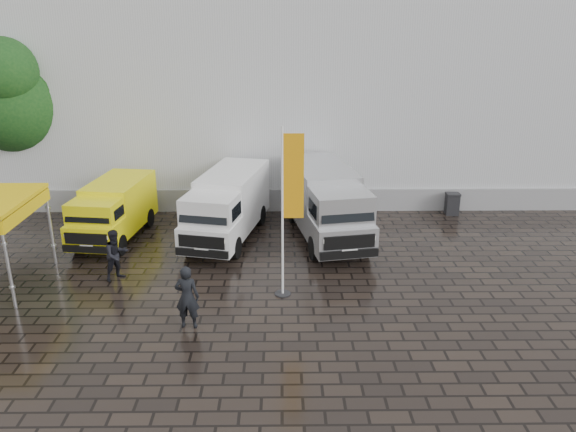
# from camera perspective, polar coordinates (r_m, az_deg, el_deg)

# --- Properties ---
(ground) EXTENTS (120.00, 120.00, 0.00)m
(ground) POSITION_cam_1_polar(r_m,az_deg,el_deg) (17.82, -0.62, -7.80)
(ground) COLOR black
(ground) RESTS_ON ground
(exhibition_hall) EXTENTS (44.00, 16.00, 12.00)m
(exhibition_hall) POSITION_cam_1_polar(r_m,az_deg,el_deg) (31.97, 3.03, 15.59)
(exhibition_hall) COLOR silver
(exhibition_hall) RESTS_ON ground
(hall_plinth) EXTENTS (44.00, 0.15, 1.00)m
(hall_plinth) POSITION_cam_1_polar(r_m,az_deg,el_deg) (25.07, 3.93, 1.64)
(hall_plinth) COLOR gray
(hall_plinth) RESTS_ON ground
(van_yellow) EXTENTS (2.42, 4.94, 2.19)m
(van_yellow) POSITION_cam_1_polar(r_m,az_deg,el_deg) (22.66, -17.29, 0.39)
(van_yellow) COLOR #F5EB0C
(van_yellow) RESTS_ON ground
(van_white) EXTENTS (3.14, 6.08, 2.51)m
(van_white) POSITION_cam_1_polar(r_m,az_deg,el_deg) (21.77, -6.19, 0.86)
(van_white) COLOR white
(van_white) RESTS_ON ground
(van_silver) EXTENTS (3.16, 6.53, 2.71)m
(van_silver) POSITION_cam_1_polar(r_m,az_deg,el_deg) (21.70, 3.90, 1.15)
(van_silver) COLOR silver
(van_silver) RESTS_ON ground
(flagpole) EXTENTS (0.88, 0.50, 5.30)m
(flagpole) POSITION_cam_1_polar(r_m,az_deg,el_deg) (16.57, 0.06, 1.23)
(flagpole) COLOR black
(flagpole) RESTS_ON ground
(tree) EXTENTS (4.34, 4.35, 7.78)m
(tree) POSITION_cam_1_polar(r_m,az_deg,el_deg) (27.59, -26.23, 10.94)
(tree) COLOR black
(tree) RESTS_ON ground
(wheelie_bin) EXTENTS (0.61, 0.61, 0.96)m
(wheelie_bin) POSITION_cam_1_polar(r_m,az_deg,el_deg) (25.60, 16.33, 1.21)
(wheelie_bin) COLOR black
(wheelie_bin) RESTS_ON ground
(person_front) EXTENTS (0.70, 0.49, 1.85)m
(person_front) POSITION_cam_1_polar(r_m,az_deg,el_deg) (15.83, -10.21, -8.10)
(person_front) COLOR black
(person_front) RESTS_ON ground
(person_tent) EXTENTS (1.05, 1.05, 1.71)m
(person_tent) POSITION_cam_1_polar(r_m,az_deg,el_deg) (19.22, -17.04, -3.79)
(person_tent) COLOR black
(person_tent) RESTS_ON ground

